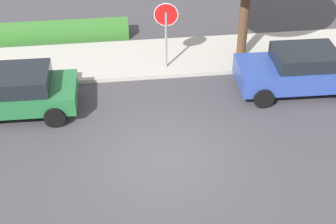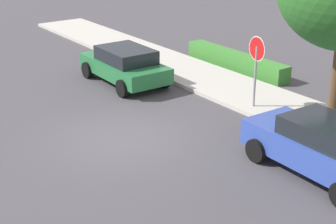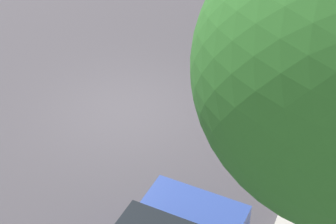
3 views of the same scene
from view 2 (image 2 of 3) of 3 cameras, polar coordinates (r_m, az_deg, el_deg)
name	(u,v)px [view 2 (image 2 of 3)]	position (r m, az deg, el deg)	size (l,w,h in m)	color
ground_plane	(124,138)	(15.09, -4.89, -2.94)	(60.00, 60.00, 0.00)	#423F44
sidewalk_curb	(257,98)	(18.26, 9.87, 1.52)	(32.00, 2.70, 0.14)	#B2ADA3
stop_sign	(256,60)	(16.84, 9.75, 5.70)	(0.80, 0.13, 2.49)	gray
parked_car_blue	(322,146)	(13.35, 16.71, -3.67)	(4.11, 2.02, 1.46)	#2D479E
parked_car_green	(125,65)	(19.69, -4.80, 5.26)	(4.02, 2.07, 1.39)	#236B38
fire_hydrant	(121,50)	(23.22, -5.20, 6.86)	(0.30, 0.22, 0.72)	red
front_yard_hedge	(236,61)	(21.75, 7.50, 5.66)	(5.42, 0.70, 0.66)	#387A2D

